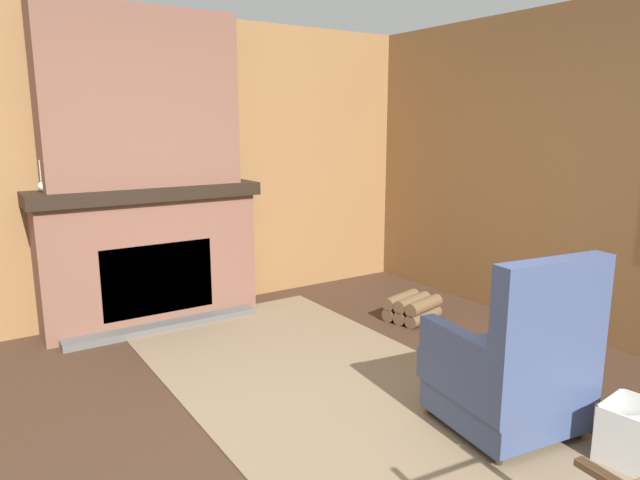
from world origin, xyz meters
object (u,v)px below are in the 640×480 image
at_px(armchair, 512,371).
at_px(firewood_stack, 412,308).
at_px(decorative_plate_on_mantel, 143,173).
at_px(storage_case, 200,175).
at_px(oil_lamp_vase, 44,181).

xyz_separation_m(armchair, firewood_stack, (-1.69, 0.81, -0.26)).
height_order(armchair, decorative_plate_on_mantel, decorative_plate_on_mantel).
height_order(storage_case, decorative_plate_on_mantel, decorative_plate_on_mantel).
relative_size(armchair, firewood_stack, 2.16).
height_order(firewood_stack, oil_lamp_vase, oil_lamp_vase).
xyz_separation_m(firewood_stack, oil_lamp_vase, (-1.27, -2.67, 1.16)).
bearing_deg(firewood_stack, oil_lamp_vase, -115.40).
bearing_deg(firewood_stack, storage_case, -131.90).
relative_size(firewood_stack, storage_case, 1.83).
bearing_deg(storage_case, decorative_plate_on_mantel, -92.31).
relative_size(armchair, storage_case, 3.95).
bearing_deg(decorative_plate_on_mantel, oil_lamp_vase, -88.49).
height_order(armchair, firewood_stack, armchair).
bearing_deg(armchair, oil_lamp_vase, 40.15).
distance_m(oil_lamp_vase, decorative_plate_on_mantel, 0.76).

